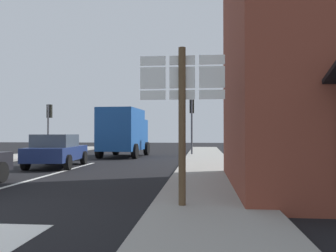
% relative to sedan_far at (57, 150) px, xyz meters
% --- Properties ---
extents(ground_plane, '(80.00, 80.00, 0.00)m').
position_rel_sedan_far_xyz_m(ground_plane, '(0.99, 0.24, -0.76)').
color(ground_plane, black).
extents(sidewalk_right, '(2.39, 44.00, 0.14)m').
position_rel_sedan_far_xyz_m(sidewalk_right, '(6.72, -1.76, -0.69)').
color(sidewalk_right, gray).
rests_on(sidewalk_right, ground).
extents(lane_centre_stripe, '(0.16, 12.00, 0.01)m').
position_rel_sedan_far_xyz_m(lane_centre_stripe, '(0.99, -3.76, -0.75)').
color(lane_centre_stripe, silver).
rests_on(lane_centre_stripe, ground).
extents(sedan_far, '(2.27, 4.34, 1.47)m').
position_rel_sedan_far_xyz_m(sedan_far, '(0.00, 0.00, 0.00)').
color(sedan_far, navy).
rests_on(sedan_far, ground).
extents(delivery_truck, '(2.69, 5.10, 3.05)m').
position_rel_sedan_far_xyz_m(delivery_truck, '(1.50, 6.93, 0.89)').
color(delivery_truck, '#19478C').
rests_on(delivery_truck, ground).
extents(route_sign_post, '(1.66, 0.14, 3.20)m').
position_rel_sedan_far_xyz_m(route_sign_post, '(6.14, -8.46, 1.24)').
color(route_sign_post, brown).
rests_on(route_sign_post, ground).
extents(traffic_light_far_left, '(0.30, 0.49, 3.47)m').
position_rel_sedan_far_xyz_m(traffic_light_far_left, '(-3.85, 7.72, 1.81)').
color(traffic_light_far_left, '#47474C').
rests_on(traffic_light_far_left, ground).
extents(traffic_light_far_right, '(0.30, 0.49, 3.76)m').
position_rel_sedan_far_xyz_m(traffic_light_far_right, '(5.83, 8.29, 2.02)').
color(traffic_light_far_right, '#47474C').
rests_on(traffic_light_far_right, ground).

